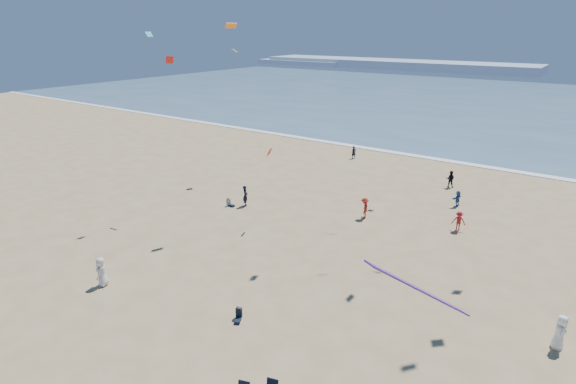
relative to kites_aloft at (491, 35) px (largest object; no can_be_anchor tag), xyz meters
The scene contains 7 objects.
ocean 83.34m from the kites_aloft, 96.43° to the left, with size 220.00×100.00×0.06m, color #476B84.
surf_line 36.00m from the kites_aloft, 106.26° to the left, with size 220.00×1.20×0.08m, color white.
headland_far 171.62m from the kites_aloft, 113.85° to the left, with size 110.00×20.00×3.20m, color #7A8EA8.
headland_near 187.26m from the kites_aloft, 125.78° to the left, with size 40.00×14.00×2.00m, color #7A8EA8.
standing_flyers 14.65m from the kites_aloft, 166.79° to the left, with size 32.21×44.13×1.91m.
seated_group 17.76m from the kites_aloft, 137.48° to the right, with size 21.68×18.60×0.84m.
kites_aloft is the anchor object (origin of this frame).
Camera 1 is at (13.96, -9.04, 15.13)m, focal length 28.00 mm.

